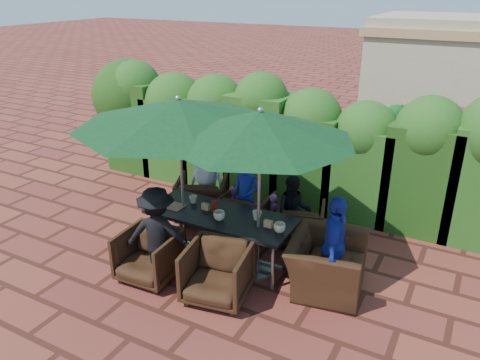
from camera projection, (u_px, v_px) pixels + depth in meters
The scene contains 30 objects.
ground at pixel (224, 251), 7.37m from camera, with size 80.00×80.00×0.00m, color brown.
dining_table at pixel (221, 219), 6.94m from camera, with size 2.24×0.90×0.75m.
umbrella_left at pixel (179, 113), 6.60m from camera, with size 3.02×3.02×2.46m.
umbrella_right at pixel (260, 126), 5.99m from camera, with size 2.53×2.53×2.46m.
chair_far_left at pixel (202, 197), 8.23m from camera, with size 0.84×0.79×0.86m, color black.
chair_far_mid at pixel (247, 212), 7.77m from camera, with size 0.77×0.72×0.79m, color black.
chair_far_right at pixel (301, 221), 7.51m from camera, with size 0.72×0.68×0.74m, color black.
chair_near_left at pixel (149, 253), 6.57m from camera, with size 0.77×0.72×0.80m, color black.
chair_near_right at pixel (217, 270), 6.14m from camera, with size 0.82×0.76×0.84m, color black.
chair_end_right at pixel (327, 256), 6.34m from camera, with size 1.13×0.74×0.99m, color black.
adult_far_left at pixel (207, 182), 8.16m from camera, with size 0.69×0.41×1.40m, color silver.
adult_far_mid at pixel (246, 197), 7.70m from camera, with size 0.47×0.38×1.30m, color #1B2A97.
adult_far_right at pixel (293, 211), 7.36m from camera, with size 0.56×0.34×1.17m, color black.
adult_near_left at pixel (158, 234), 6.46m from camera, with size 0.89×0.41×1.39m, color black.
adult_end_right at pixel (334, 247), 6.12m from camera, with size 0.84×0.42×1.43m, color #1B2A97.
child_left at pixel (232, 207), 8.00m from camera, with size 0.26×0.21×0.73m, color #CE486F.
child_right at pixel (272, 216), 7.69m from camera, with size 0.27×0.22×0.75m, color #A250AE.
pedestrian_a at pixel (393, 142), 9.80m from camera, with size 1.53×0.55×1.64m, color green.
pedestrian_b at pixel (454, 148), 9.41m from camera, with size 0.81×0.50×1.69m, color #CE486F.
cup_a at pixel (161, 199), 7.25m from camera, with size 0.16×0.16×0.13m, color beige.
cup_b at pixel (193, 199), 7.25m from camera, with size 0.12×0.12×0.12m, color beige.
cup_c at pixel (219, 216), 6.72m from camera, with size 0.17×0.17×0.13m, color beige.
cup_d at pixel (257, 215), 6.73m from camera, with size 0.14×0.14×0.13m, color beige.
cup_e at pixel (280, 228), 6.40m from camera, with size 0.17×0.17×0.13m, color beige.
ketchup_bottle at pixel (215, 206), 6.96m from camera, with size 0.04×0.04×0.17m, color #B20C0A.
sauce_bottle at pixel (213, 206), 6.97m from camera, with size 0.04×0.04×0.17m, color #4C230C.
serving_tray at pixel (173, 206), 7.15m from camera, with size 0.35×0.25×0.02m, color #9A6E4A.
number_block_left at pixel (206, 207), 7.03m from camera, with size 0.12×0.06×0.10m, color tan.
number_block_right at pixel (268, 224), 6.53m from camera, with size 0.12×0.06×0.10m, color tan.
hedge_wall at pixel (279, 131), 8.79m from camera, with size 9.10×1.60×2.46m.
Camera 1 is at (3.24, -5.47, 3.91)m, focal length 35.00 mm.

